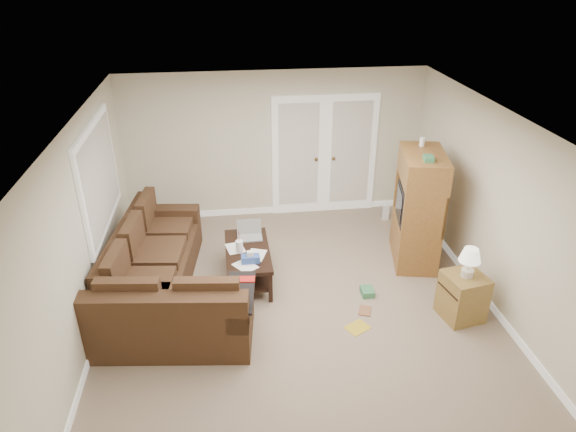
{
  "coord_description": "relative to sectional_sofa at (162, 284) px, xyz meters",
  "views": [
    {
      "loc": [
        -0.82,
        -5.39,
        4.15
      ],
      "look_at": [
        -0.07,
        0.45,
        1.1
      ],
      "focal_mm": 32.0,
      "sensor_mm": 36.0,
      "label": 1
    }
  ],
  "objects": [
    {
      "name": "floor",
      "position": [
        1.74,
        -0.23,
        -0.34
      ],
      "size": [
        5.5,
        5.5,
        0.0
      ],
      "primitive_type": "plane",
      "color": "gray",
      "rests_on": "ground"
    },
    {
      "name": "ceiling",
      "position": [
        1.74,
        -0.23,
        2.16
      ],
      "size": [
        5.0,
        5.5,
        0.02
      ],
      "primitive_type": "cube",
      "color": "white",
      "rests_on": "wall_back"
    },
    {
      "name": "wall_left",
      "position": [
        -0.76,
        -0.23,
        0.91
      ],
      "size": [
        0.02,
        5.5,
        2.5
      ],
      "primitive_type": "cube",
      "color": "beige",
      "rests_on": "floor"
    },
    {
      "name": "wall_right",
      "position": [
        4.24,
        -0.23,
        0.91
      ],
      "size": [
        0.02,
        5.5,
        2.5
      ],
      "primitive_type": "cube",
      "color": "beige",
      "rests_on": "floor"
    },
    {
      "name": "wall_back",
      "position": [
        1.74,
        2.52,
        0.91
      ],
      "size": [
        5.0,
        0.02,
        2.5
      ],
      "primitive_type": "cube",
      "color": "beige",
      "rests_on": "floor"
    },
    {
      "name": "wall_front",
      "position": [
        1.74,
        -2.98,
        0.91
      ],
      "size": [
        5.0,
        0.02,
        2.5
      ],
      "primitive_type": "cube",
      "color": "beige",
      "rests_on": "floor"
    },
    {
      "name": "baseboards",
      "position": [
        1.74,
        -0.23,
        -0.29
      ],
      "size": [
        5.0,
        5.5,
        0.1
      ],
      "primitive_type": null,
      "color": "white",
      "rests_on": "floor"
    },
    {
      "name": "french_doors",
      "position": [
        2.59,
        2.48,
        0.69
      ],
      "size": [
        1.8,
        0.05,
        2.13
      ],
      "color": "white",
      "rests_on": "floor"
    },
    {
      "name": "window_left",
      "position": [
        -0.72,
        0.77,
        1.21
      ],
      "size": [
        0.05,
        1.92,
        1.42
      ],
      "color": "white",
      "rests_on": "wall_left"
    },
    {
      "name": "sectional_sofa",
      "position": [
        0.0,
        0.0,
        0.0
      ],
      "size": [
        1.98,
        3.02,
        0.87
      ],
      "rotation": [
        0.0,
        0.0,
        -0.12
      ],
      "color": "#422B19",
      "rests_on": "floor"
    },
    {
      "name": "coffee_table",
      "position": [
        1.14,
        0.48,
        -0.07
      ],
      "size": [
        0.61,
        1.21,
        0.82
      ],
      "rotation": [
        0.0,
        0.0,
        0.01
      ],
      "color": "black",
      "rests_on": "floor"
    },
    {
      "name": "tv_armoire",
      "position": [
        3.63,
        0.72,
        0.51
      ],
      "size": [
        0.78,
        1.15,
        1.8
      ],
      "rotation": [
        0.0,
        0.0,
        -0.21
      ],
      "color": "#8F5D2C",
      "rests_on": "floor"
    },
    {
      "name": "side_cabinet",
      "position": [
        3.76,
        -0.71,
        0.02
      ],
      "size": [
        0.55,
        0.55,
        1.0
      ],
      "rotation": [
        0.0,
        0.0,
        0.19
      ],
      "color": "olive",
      "rests_on": "floor"
    },
    {
      "name": "space_heater",
      "position": [
        3.6,
        2.0,
        -0.2
      ],
      "size": [
        0.12,
        0.1,
        0.29
      ],
      "primitive_type": "cube",
      "rotation": [
        0.0,
        0.0,
        -0.08
      ],
      "color": "white",
      "rests_on": "floor"
    },
    {
      "name": "floor_magazine",
      "position": [
        2.41,
        -0.77,
        -0.34
      ],
      "size": [
        0.35,
        0.33,
        0.01
      ],
      "primitive_type": "cube",
      "rotation": [
        0.0,
        0.0,
        0.52
      ],
      "color": "gold",
      "rests_on": "floor"
    },
    {
      "name": "floor_greenbox",
      "position": [
        2.71,
        -0.1,
        -0.3
      ],
      "size": [
        0.16,
        0.22,
        0.09
      ],
      "primitive_type": "cube",
      "rotation": [
        0.0,
        0.0,
        -0.01
      ],
      "color": "#387B4E",
      "rests_on": "floor"
    },
    {
      "name": "floor_book",
      "position": [
        2.52,
        -0.44,
        -0.33
      ],
      "size": [
        0.22,
        0.25,
        0.02
      ],
      "primitive_type": "imported",
      "rotation": [
        0.0,
        0.0,
        -0.37
      ],
      "color": "brown",
      "rests_on": "floor"
    }
  ]
}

